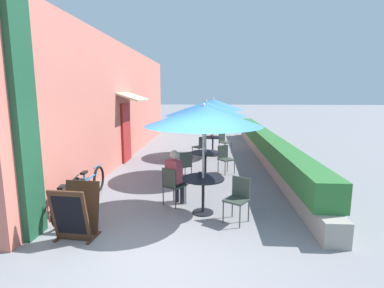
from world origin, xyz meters
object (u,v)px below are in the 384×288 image
Objects in this scene: cafe_chair_far_left at (224,141)px; patio_table_near at (203,186)px; coffee_cup_far at (211,136)px; bicycle_second at (90,185)px; cafe_chair_near_left at (172,183)px; patio_table_far at (213,141)px; cafe_chair_far_right at (201,146)px; patio_umbrella_mid at (206,109)px; patio_table_mid at (206,158)px; cafe_chair_near_right at (238,196)px; menu_board at (76,212)px; cafe_chair_mid_left at (225,157)px; seated_patron_near_left at (175,175)px; coffee_cup_near at (200,174)px; cafe_chair_mid_right at (184,164)px; patio_umbrella_near at (204,116)px; bicycle_leaning at (68,200)px; patio_umbrella_far at (213,104)px.

patio_table_near is at bearing 36.17° from cafe_chair_far_left.
coffee_cup_far is 5.89m from bicycle_second.
cafe_chair_near_left is 2.02m from bicycle_second.
patio_table_near is 0.49× the size of bicycle_second.
patio_table_far is at bearing 60.20° from bicycle_second.
cafe_chair_far_right is at bearing 61.29° from bicycle_second.
patio_umbrella_mid reaches higher than bicycle_second.
cafe_chair_far_left is 1.00× the size of cafe_chair_far_right.
patio_table_near is 2.72m from patio_table_mid.
patio_table_far is (0.23, 3.09, -1.46)m from patio_umbrella_mid.
patio_table_near is at bearing -14.14° from bicycle_second.
menu_board is at bearing 49.73° from cafe_chair_near_right.
cafe_chair_mid_left reaches higher than bicycle_second.
bicycle_second is (-3.28, -2.56, -0.17)m from cafe_chair_mid_left.
cafe_chair_far_right is at bearing 5.63° from cafe_chair_far_left.
seated_patron_near_left is 13.89× the size of coffee_cup_near.
cafe_chair_mid_right is at bearing 104.17° from coffee_cup_near.
menu_board is at bearing -147.28° from coffee_cup_near.
coffee_cup_far is at bearing 88.38° from patio_umbrella_near.
coffee_cup_far reaches higher than patio_table_mid.
cafe_chair_near_right is at bearing 57.00° from cafe_chair_mid_left.
cafe_chair_near_right and cafe_chair_far_left have the same top height.
patio_table_near is 0.78m from seated_patron_near_left.
coffee_cup_near is at bearing -91.55° from patio_table_mid.
bicycle_leaning is (-2.15, -2.51, -0.18)m from cafe_chair_mid_right.
seated_patron_near_left is 0.53× the size of patio_umbrella_far.
seated_patron_near_left reaches higher than cafe_chair_far_left.
bicycle_leaning is (-3.35, -3.51, -0.18)m from cafe_chair_mid_left.
patio_umbrella_far reaches higher than bicycle_leaning.
patio_umbrella_near reaches higher than patio_table_far.
cafe_chair_mid_right is at bearing -102.94° from patio_umbrella_far.
patio_umbrella_mid reaches higher than coffee_cup_far.
patio_umbrella_near is at bearing 5.63° from cafe_chair_near_left.
cafe_chair_mid_right is at bearing 42.00° from bicycle_leaning.
coffee_cup_far is at bearing 114.64° from seated_patron_near_left.
cafe_chair_far_left is at bearing 83.07° from coffee_cup_near.
patio_umbrella_near is 3.24m from bicycle_second.
patio_umbrella_far reaches higher than cafe_chair_far_right.
coffee_cup_near is 5.67m from coffee_cup_far.
bicycle_second is at bearing -142.48° from patio_umbrella_mid.
cafe_chair_mid_right is (-0.60, -0.50, -0.06)m from patio_table_mid.
coffee_cup_far is at bearing -168.36° from patio_umbrella_far.
cafe_chair_far_right is (0.36, 2.97, 0.00)m from cafe_chair_mid_right.
bicycle_second is (-2.85, -5.14, -0.46)m from coffee_cup_far.
patio_umbrella_near reaches higher than patio_table_near.
cafe_chair_mid_right reaches higher than bicycle_leaning.
patio_table_far is at bearing 42.49° from cafe_chair_mid_right.
patio_table_mid reaches higher than bicycle_leaning.
patio_table_mid is 0.93× the size of menu_board.
coffee_cup_near is at bearing 43.27° from cafe_chair_mid_left.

